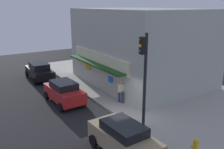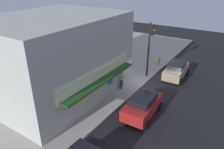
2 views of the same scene
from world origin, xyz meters
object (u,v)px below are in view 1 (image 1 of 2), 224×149
Objects in this scene: trash_can at (97,79)px; pedestrian at (121,91)px; traffic_light at (144,69)px; potted_plant_by_doorway at (134,90)px; fire_hydrant at (195,147)px; parked_car_red at (64,92)px; parked_car_tan at (124,138)px; parked_car_black at (39,71)px.

pedestrian reaches higher than trash_can.
potted_plant_by_doorway is (-3.89, 2.38, -2.91)m from traffic_light.
traffic_light reaches higher than fire_hydrant.
parked_car_red is (-6.22, -2.40, -2.81)m from traffic_light.
potted_plant_by_doorway is (-0.24, 1.41, -0.31)m from pedestrian.
pedestrian is at bearing 146.88° from parked_car_tan.
fire_hydrant is 0.89× the size of potted_plant_by_doorway.
parked_car_red reaches higher than fire_hydrant.
parked_car_black reaches higher than potted_plant_by_doorway.
potted_plant_by_doorway reaches higher than fire_hydrant.
parked_car_black is at bearing -153.98° from potted_plant_by_doorway.
potted_plant_by_doorway reaches higher than trash_can.
parked_car_black is at bearing 179.02° from parked_car_tan.
traffic_light is 1.30× the size of parked_car_black.
parked_car_tan reaches higher than potted_plant_by_doorway.
parked_car_black is at bearing -161.81° from pedestrian.
parked_car_red is (-2.58, -3.37, -0.22)m from pedestrian.
pedestrian is (5.03, -0.79, 0.50)m from trash_can.
trash_can is at bearing 120.50° from parked_car_red.
fire_hydrant is 12.46m from trash_can.
traffic_light is at bearing -14.92° from pedestrian.
parked_car_red is at bearing 179.76° from parked_car_tan.
parked_car_tan is (5.21, -3.40, -0.22)m from pedestrian.
parked_car_red is at bearing -165.20° from fire_hydrant.
parked_car_black is at bearing -139.13° from trash_can.
parked_car_red is at bearing -1.80° from parked_car_black.
parked_car_tan is at bearing -0.24° from parked_car_red.
fire_hydrant is at bearing -15.91° from potted_plant_by_doorway.
pedestrian reaches higher than potted_plant_by_doorway.
pedestrian is at bearing -8.95° from trash_can.
parked_car_tan is at bearing -22.27° from trash_can.
potted_plant_by_doorway is at bearing 164.09° from fire_hydrant.
parked_car_tan is 0.98× the size of parked_car_black.
parked_car_red is at bearing -59.50° from trash_can.
trash_can is at bearing -172.62° from potted_plant_by_doorway.
pedestrian is 4.25m from parked_car_red.
pedestrian is 1.47m from potted_plant_by_doorway.
traffic_light is 6.73× the size of trash_can.
fire_hydrant is at bearing 14.80° from parked_car_red.
parked_car_black is at bearing 178.20° from parked_car_red.
parked_car_black reaches higher than fire_hydrant.
parked_car_black is (-7.00, 0.22, -0.02)m from parked_car_red.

